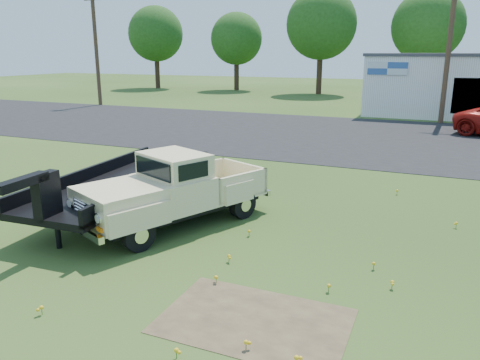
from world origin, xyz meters
name	(u,v)px	position (x,y,z in m)	size (l,w,h in m)	color
ground	(241,241)	(0.00, 0.00, 0.00)	(140.00, 140.00, 0.00)	#244115
asphalt_lot	(355,137)	(0.00, 15.00, 0.00)	(90.00, 14.00, 0.02)	black
dirt_patch_a	(254,321)	(1.50, -3.00, 0.00)	(3.00, 2.00, 0.01)	#4D3C29
dirt_patch_b	(226,191)	(-2.00, 3.50, 0.00)	(2.20, 1.60, 0.01)	#4D3C29
commercial_building	(476,84)	(6.00, 26.99, 2.10)	(14.20, 8.20, 4.15)	silver
utility_pole_west	(96,47)	(-22.00, 22.00, 4.60)	(1.60, 0.30, 9.00)	#412F1E
utility_pole_mid	(449,45)	(4.00, 22.00, 4.60)	(1.60, 0.30, 9.00)	#412F1E
treeline_a	(156,34)	(-28.00, 40.00, 6.30)	(6.40, 6.40, 9.52)	#372419
treeline_b	(236,39)	(-18.00, 41.00, 5.67)	(5.76, 5.76, 8.57)	#372419
treeline_c	(321,24)	(-8.00, 39.50, 6.93)	(7.04, 7.04, 10.47)	#372419
treeline_d	(428,26)	(2.00, 40.50, 6.62)	(6.72, 6.72, 10.00)	#372419
vintage_pickup_truck	(175,189)	(-1.93, 0.34, 0.92)	(1.98, 5.09, 1.85)	beige
flatbed_trailer	(122,180)	(-3.70, 0.57, 0.92)	(2.24, 6.72, 1.83)	black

